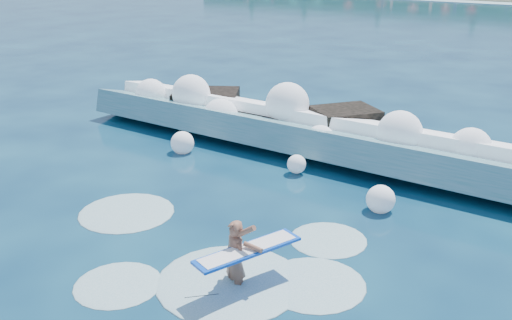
% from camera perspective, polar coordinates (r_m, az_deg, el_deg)
% --- Properties ---
extents(ground, '(200.00, 200.00, 0.00)m').
position_cam_1_polar(ground, '(14.34, -9.56, -5.60)').
color(ground, '#082440').
rests_on(ground, ground).
extents(breaking_wave, '(17.39, 2.74, 1.50)m').
position_cam_1_polar(breaking_wave, '(18.62, 5.52, 2.47)').
color(breaking_wave, teal).
rests_on(breaking_wave, ground).
extents(rock_cluster, '(8.47, 3.23, 1.42)m').
position_cam_1_polar(rock_cluster, '(20.64, 0.63, 4.15)').
color(rock_cluster, black).
rests_on(rock_cluster, ground).
extents(surfer_with_board, '(1.24, 2.84, 1.63)m').
position_cam_1_polar(surfer_with_board, '(11.19, -1.85, -9.74)').
color(surfer_with_board, '#905A43').
rests_on(surfer_with_board, ground).
extents(wave_spray, '(15.40, 4.73, 2.06)m').
position_cam_1_polar(wave_spray, '(18.86, 3.14, 4.18)').
color(wave_spray, white).
rests_on(wave_spray, ground).
extents(surf_foam, '(9.38, 5.77, 0.15)m').
position_cam_1_polar(surf_foam, '(12.06, -3.22, -10.65)').
color(surf_foam, silver).
rests_on(surf_foam, ground).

